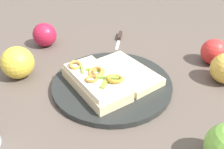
# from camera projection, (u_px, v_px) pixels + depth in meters

# --- Properties ---
(ground_plane) EXTENTS (2.00, 2.00, 0.00)m
(ground_plane) POSITION_uv_depth(u_px,v_px,m) (112.00, 86.00, 0.61)
(ground_plane) COLOR brown
(ground_plane) RESTS_ON ground
(plate) EXTENTS (0.29, 0.29, 0.01)m
(plate) POSITION_uv_depth(u_px,v_px,m) (112.00, 84.00, 0.60)
(plate) COLOR #232624
(plate) RESTS_ON ground_plane
(sandwich) EXTENTS (0.19, 0.19, 0.05)m
(sandwich) POSITION_uv_depth(u_px,v_px,m) (95.00, 81.00, 0.57)
(sandwich) COLOR beige
(sandwich) RESTS_ON plate
(bread_slice_side) EXTENTS (0.19, 0.18, 0.02)m
(bread_slice_side) POSITION_uv_depth(u_px,v_px,m) (127.00, 72.00, 0.62)
(bread_slice_side) COLOR beige
(bread_slice_side) RESTS_ON plate
(apple_0) EXTENTS (0.10, 0.10, 0.07)m
(apple_0) POSITION_uv_depth(u_px,v_px,m) (45.00, 35.00, 0.77)
(apple_0) COLOR #AA1936
(apple_0) RESTS_ON ground_plane
(apple_2) EXTENTS (0.11, 0.11, 0.08)m
(apple_2) POSITION_uv_depth(u_px,v_px,m) (18.00, 63.00, 0.62)
(apple_2) COLOR gold
(apple_2) RESTS_ON ground_plane
(apple_4) EXTENTS (0.09, 0.09, 0.07)m
(apple_4) POSITION_uv_depth(u_px,v_px,m) (214.00, 52.00, 0.68)
(apple_4) COLOR red
(apple_4) RESTS_ON ground_plane
(knife) EXTENTS (0.02, 0.12, 0.01)m
(knife) POSITION_uv_depth(u_px,v_px,m) (119.00, 38.00, 0.82)
(knife) COLOR silver
(knife) RESTS_ON ground_plane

